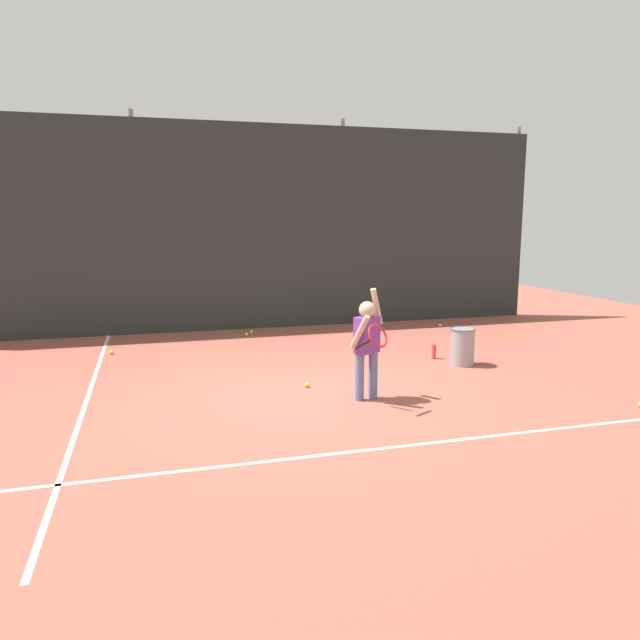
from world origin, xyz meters
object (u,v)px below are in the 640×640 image
(tennis_ball_0, at_px, (440,325))
(ball_hopper, at_px, (462,346))
(tennis_player, at_px, (367,341))
(tennis_ball_5, at_px, (307,385))
(tennis_ball_1, at_px, (246,334))
(tennis_ball_2, at_px, (111,352))
(tennis_ball_4, at_px, (251,332))
(water_bottle, at_px, (434,352))
(tennis_ball_6, at_px, (371,355))

(tennis_ball_0, bearing_deg, ball_hopper, -111.45)
(tennis_player, height_order, tennis_ball_5, tennis_player)
(tennis_ball_1, bearing_deg, tennis_ball_2, -159.16)
(tennis_player, distance_m, ball_hopper, 2.37)
(tennis_ball_0, bearing_deg, tennis_ball_4, 174.99)
(tennis_player, height_order, tennis_ball_2, tennis_player)
(ball_hopper, relative_size, tennis_ball_1, 8.52)
(water_bottle, distance_m, tennis_ball_1, 3.64)
(tennis_ball_4, bearing_deg, tennis_ball_5, -88.46)
(ball_hopper, bearing_deg, tennis_player, -148.00)
(tennis_ball_0, relative_size, tennis_ball_2, 1.00)
(tennis_ball_2, xyz_separation_m, tennis_ball_4, (2.46, 1.09, 0.00))
(tennis_ball_5, bearing_deg, tennis_player, -51.43)
(tennis_ball_6, bearing_deg, tennis_ball_2, 161.83)
(water_bottle, height_order, tennis_ball_2, water_bottle)
(water_bottle, height_order, tennis_ball_4, water_bottle)
(water_bottle, bearing_deg, tennis_ball_2, 160.75)
(water_bottle, height_order, tennis_ball_1, water_bottle)
(tennis_ball_4, bearing_deg, tennis_player, -81.58)
(tennis_player, relative_size, tennis_ball_6, 20.46)
(tennis_player, xyz_separation_m, tennis_ball_2, (-3.13, 3.42, -0.69))
(tennis_ball_2, bearing_deg, tennis_ball_5, -46.58)
(tennis_ball_5, bearing_deg, ball_hopper, 11.69)
(tennis_ball_0, bearing_deg, tennis_ball_5, -136.82)
(tennis_ball_4, bearing_deg, tennis_ball_0, -5.01)
(tennis_player, bearing_deg, ball_hopper, 3.89)
(tennis_ball_0, distance_m, tennis_ball_5, 5.07)
(tennis_ball_5, xyz_separation_m, tennis_ball_6, (1.43, 1.40, 0.00))
(ball_hopper, relative_size, tennis_ball_5, 8.52)
(ball_hopper, distance_m, tennis_ball_0, 3.18)
(tennis_player, distance_m, tennis_ball_1, 4.44)
(tennis_ball_4, xyz_separation_m, tennis_ball_6, (1.53, -2.41, 0.00))
(tennis_ball_0, xyz_separation_m, tennis_ball_2, (-6.27, -0.76, 0.00))
(ball_hopper, height_order, tennis_ball_4, ball_hopper)
(water_bottle, height_order, tennis_ball_0, water_bottle)
(tennis_player, height_order, tennis_ball_4, tennis_player)
(tennis_ball_1, bearing_deg, ball_hopper, -48.02)
(water_bottle, distance_m, tennis_ball_6, 0.98)
(ball_hopper, relative_size, tennis_ball_6, 8.52)
(tennis_ball_2, height_order, tennis_ball_4, same)
(tennis_ball_5, relative_size, tennis_ball_6, 1.00)
(tennis_ball_6, bearing_deg, tennis_ball_4, 122.51)
(water_bottle, relative_size, tennis_ball_4, 3.33)
(ball_hopper, height_order, water_bottle, ball_hopper)
(tennis_player, xyz_separation_m, tennis_ball_0, (3.13, 4.18, -0.69))
(tennis_ball_0, xyz_separation_m, tennis_ball_6, (-2.27, -2.07, 0.00))
(tennis_ball_0, height_order, tennis_ball_2, same)
(water_bottle, height_order, tennis_ball_5, water_bottle)
(tennis_ball_1, bearing_deg, tennis_ball_4, 59.03)
(ball_hopper, relative_size, tennis_ball_0, 8.52)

